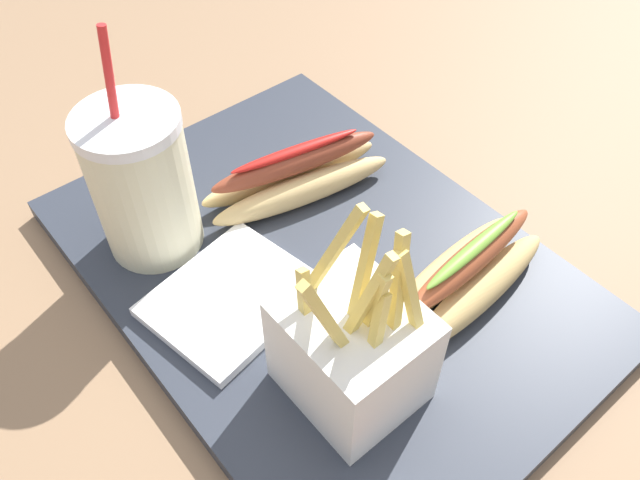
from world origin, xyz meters
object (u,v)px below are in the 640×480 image
object	(u,v)px
soda_cup	(142,183)
napkin_stack	(231,297)
fries_basket	(352,351)
hot_dog_2	(297,176)
hot_dog_1	(467,275)

from	to	relation	value
soda_cup	napkin_stack	distance (m)	0.12
fries_basket	hot_dog_2	distance (m)	0.22
napkin_stack	hot_dog_1	bearing A→B (deg)	-126.81
hot_dog_2	napkin_stack	distance (m)	0.14
hot_dog_1	hot_dog_2	size ratio (longest dim) A/B	0.89
soda_cup	hot_dog_1	distance (m)	0.29
soda_cup	napkin_stack	bearing A→B (deg)	-173.08
soda_cup	hot_dog_2	world-z (taller)	soda_cup
fries_basket	hot_dog_1	bearing A→B (deg)	-87.77
soda_cup	hot_dog_1	xyz separation A→B (m)	(-0.22, -0.17, -0.05)
fries_basket	hot_dog_1	world-z (taller)	fries_basket
hot_dog_1	fries_basket	bearing A→B (deg)	92.23
fries_basket	soda_cup	bearing A→B (deg)	9.23
soda_cup	hot_dog_2	xyz separation A→B (m)	(-0.03, -0.14, -0.05)
fries_basket	napkin_stack	xyz separation A→B (m)	(0.12, 0.02, -0.04)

